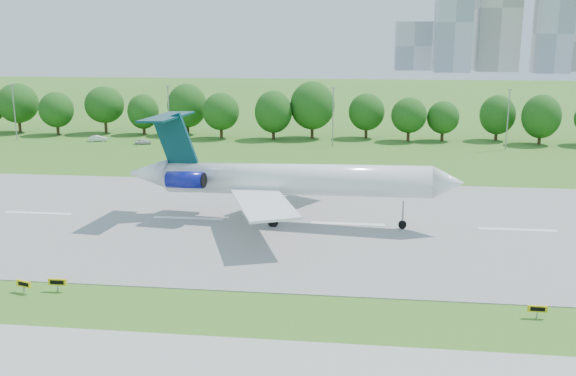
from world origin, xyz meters
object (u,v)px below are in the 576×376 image
at_px(taxi_sign_left, 57,282).
at_px(service_vehicle_b, 143,142).
at_px(service_vehicle_a, 98,138).
at_px(airliner, 279,178).

relative_size(taxi_sign_left, service_vehicle_b, 0.50).
bearing_deg(service_vehicle_a, service_vehicle_b, -124.67).
bearing_deg(airliner, service_vehicle_b, 129.47).
bearing_deg(service_vehicle_a, taxi_sign_left, 179.11).
height_order(airliner, taxi_sign_left, airliner).
distance_m(taxi_sign_left, service_vehicle_a, 87.40).
bearing_deg(taxi_sign_left, service_vehicle_b, 103.12).
height_order(taxi_sign_left, service_vehicle_a, service_vehicle_a).
relative_size(airliner, taxi_sign_left, 24.47).
height_order(airliner, service_vehicle_b, airliner).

